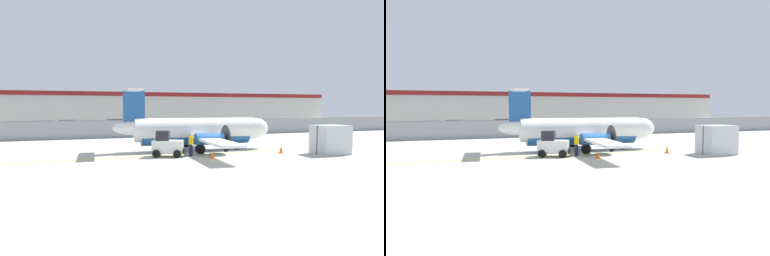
% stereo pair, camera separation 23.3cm
% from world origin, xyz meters
% --- Properties ---
extents(ground_plane, '(140.00, 140.00, 0.01)m').
position_xyz_m(ground_plane, '(0.00, 2.00, 0.00)').
color(ground_plane, '#B7B2A3').
extents(perimeter_fence, '(98.00, 0.10, 2.10)m').
position_xyz_m(perimeter_fence, '(0.00, 18.00, 1.12)').
color(perimeter_fence, gray).
rests_on(perimeter_fence, ground).
extents(parking_lot_strip, '(98.00, 17.00, 0.12)m').
position_xyz_m(parking_lot_strip, '(0.00, 29.50, 0.06)').
color(parking_lot_strip, '#38383A').
rests_on(parking_lot_strip, ground).
extents(background_building, '(91.00, 8.10, 6.50)m').
position_xyz_m(background_building, '(0.00, 47.99, 3.26)').
color(background_building, beige).
rests_on(background_building, ground).
extents(commuter_airplane, '(13.34, 16.07, 4.92)m').
position_xyz_m(commuter_airplane, '(-0.32, 4.30, 1.60)').
color(commuter_airplane, white).
rests_on(commuter_airplane, ground).
extents(baggage_tug, '(2.58, 2.09, 1.88)m').
position_xyz_m(baggage_tug, '(-3.75, 1.68, 0.86)').
color(baggage_tug, silver).
rests_on(baggage_tug, ground).
extents(ground_crew_worker, '(0.37, 0.55, 1.70)m').
position_xyz_m(ground_crew_worker, '(-2.03, 1.35, 0.95)').
color(ground_crew_worker, '#191E4C').
rests_on(ground_crew_worker, ground).
extents(cargo_container, '(2.45, 2.07, 2.20)m').
position_xyz_m(cargo_container, '(8.41, -1.14, 1.10)').
color(cargo_container, '#B7BCC1').
rests_on(cargo_container, ground).
extents(traffic_cone_near_left, '(0.36, 0.36, 0.64)m').
position_xyz_m(traffic_cone_near_left, '(5.12, 0.48, 0.31)').
color(traffic_cone_near_left, orange).
rests_on(traffic_cone_near_left, ground).
extents(traffic_cone_near_right, '(0.36, 0.36, 0.64)m').
position_xyz_m(traffic_cone_near_right, '(-1.02, -0.29, 0.31)').
color(traffic_cone_near_right, orange).
rests_on(traffic_cone_near_right, ground).
extents(parked_car_0, '(4.35, 2.34, 1.58)m').
position_xyz_m(parked_car_0, '(-14.11, 29.51, 0.89)').
color(parked_car_0, navy).
rests_on(parked_car_0, parking_lot_strip).
extents(parked_car_1, '(4.37, 2.38, 1.58)m').
position_xyz_m(parked_car_1, '(-10.80, 30.92, 0.89)').
color(parked_car_1, silver).
rests_on(parked_car_1, parking_lot_strip).
extents(parked_car_2, '(4.32, 2.26, 1.58)m').
position_xyz_m(parked_car_2, '(-3.97, 32.43, 0.89)').
color(parked_car_2, gray).
rests_on(parked_car_2, parking_lot_strip).
extents(parked_car_3, '(4.28, 2.17, 1.58)m').
position_xyz_m(parked_car_3, '(0.80, 24.62, 0.89)').
color(parked_car_3, gray).
rests_on(parked_car_3, parking_lot_strip).
extents(parked_car_4, '(4.21, 2.03, 1.58)m').
position_xyz_m(parked_car_4, '(5.93, 23.94, 0.89)').
color(parked_car_4, '#19662D').
rests_on(parked_car_4, parking_lot_strip).
extents(parked_car_5, '(4.26, 2.13, 1.58)m').
position_xyz_m(parked_car_5, '(9.19, 23.83, 0.89)').
color(parked_car_5, black).
rests_on(parked_car_5, parking_lot_strip).
extents(parked_car_6, '(4.26, 2.13, 1.58)m').
position_xyz_m(parked_car_6, '(15.35, 33.62, 0.89)').
color(parked_car_6, slate).
rests_on(parked_car_6, parking_lot_strip).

